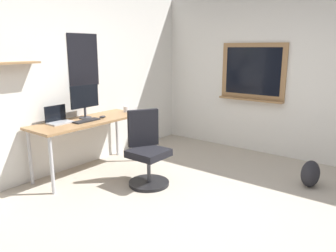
# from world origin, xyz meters

# --- Properties ---
(ground_plane) EXTENTS (5.20, 5.20, 0.00)m
(ground_plane) POSITION_xyz_m (0.00, 0.00, 0.00)
(ground_plane) COLOR #ADA393
(ground_plane) RESTS_ON ground
(wall_back) EXTENTS (5.00, 0.30, 2.60)m
(wall_back) POSITION_xyz_m (-0.00, 2.45, 1.30)
(wall_back) COLOR silver
(wall_back) RESTS_ON ground
(wall_right) EXTENTS (0.22, 5.00, 2.60)m
(wall_right) POSITION_xyz_m (2.45, 0.03, 1.30)
(wall_right) COLOR silver
(wall_right) RESTS_ON ground
(desk) EXTENTS (1.63, 0.59, 0.76)m
(desk) POSITION_xyz_m (0.05, 2.07, 0.68)
(desk) COLOR #997047
(desk) RESTS_ON ground
(office_chair) EXTENTS (0.55, 0.56, 0.95)m
(office_chair) POSITION_xyz_m (0.24, 1.16, 0.41)
(office_chair) COLOR black
(office_chair) RESTS_ON ground
(laptop) EXTENTS (0.31, 0.21, 0.23)m
(laptop) POSITION_xyz_m (-0.32, 2.22, 0.81)
(laptop) COLOR #ADAFB5
(laptop) RESTS_ON desk
(monitor_primary) EXTENTS (0.46, 0.17, 0.46)m
(monitor_primary) POSITION_xyz_m (0.09, 2.17, 1.03)
(monitor_primary) COLOR #38383D
(monitor_primary) RESTS_ON desk
(keyboard) EXTENTS (0.37, 0.13, 0.02)m
(keyboard) POSITION_xyz_m (-0.03, 2.00, 0.77)
(keyboard) COLOR black
(keyboard) RESTS_ON desk
(computer_mouse) EXTENTS (0.10, 0.06, 0.03)m
(computer_mouse) POSITION_xyz_m (0.25, 2.00, 0.77)
(computer_mouse) COLOR #262628
(computer_mouse) RESTS_ON desk
(coffee_mug) EXTENTS (0.08, 0.08, 0.09)m
(coffee_mug) POSITION_xyz_m (0.77, 2.05, 0.80)
(coffee_mug) COLOR silver
(coffee_mug) RESTS_ON desk
(backpack) EXTENTS (0.32, 0.22, 0.34)m
(backpack) POSITION_xyz_m (1.42, -0.55, 0.17)
(backpack) COLOR #232328
(backpack) RESTS_ON ground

